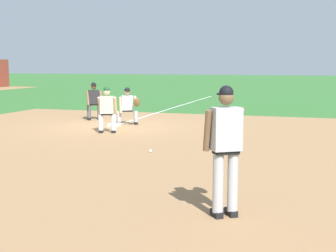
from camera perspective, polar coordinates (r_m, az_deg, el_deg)
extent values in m
plane|color=#336B2D|center=(16.45, -6.57, -0.01)|extent=(160.00, 160.00, 0.00)
cube|color=#9E754C|center=(11.51, -2.68, -3.20)|extent=(18.00, 18.00, 0.01)
cube|color=white|center=(24.00, 1.28, 2.43)|extent=(16.13, 0.10, 0.00)
cube|color=white|center=(16.44, -6.57, 0.14)|extent=(0.38, 0.38, 0.09)
sphere|color=white|center=(11.48, -2.15, -3.06)|extent=(0.07, 0.07, 0.07)
cube|color=black|center=(6.78, 5.94, -10.58)|extent=(0.28, 0.23, 0.09)
cylinder|color=#B2B2B7|center=(6.61, 6.12, -6.93)|extent=(0.15, 0.15, 0.84)
cube|color=black|center=(6.86, 7.68, -10.39)|extent=(0.28, 0.23, 0.09)
cylinder|color=#B2B2B7|center=(6.69, 7.89, -6.78)|extent=(0.15, 0.15, 0.84)
cube|color=black|center=(6.56, 7.07, -3.13)|extent=(0.35, 0.39, 0.06)
cube|color=#B2B2B7|center=(6.51, 7.12, -0.36)|extent=(0.42, 0.47, 0.60)
sphere|color=brown|center=(6.48, 7.11, 3.43)|extent=(0.21, 0.21, 0.21)
sphere|color=black|center=(6.48, 7.12, 4.05)|extent=(0.20, 0.20, 0.20)
cube|color=black|center=(6.56, 6.82, 3.88)|extent=(0.18, 0.20, 0.02)
cylinder|color=brown|center=(6.49, 4.82, -0.58)|extent=(0.21, 0.18, 0.59)
cylinder|color=brown|center=(6.86, 8.11, 0.82)|extent=(0.49, 0.36, 0.41)
ellipsoid|color=brown|center=(6.96, 7.82, -0.46)|extent=(0.36, 0.33, 0.34)
cube|color=black|center=(16.80, -3.93, 0.33)|extent=(0.28, 0.22, 0.09)
cylinder|color=#B2B2B7|center=(16.81, -3.96, 1.14)|extent=(0.15, 0.15, 0.40)
cube|color=black|center=(16.72, -5.96, 0.28)|extent=(0.28, 0.22, 0.09)
cylinder|color=#B2B2B7|center=(16.73, -5.99, 1.09)|extent=(0.15, 0.15, 0.40)
cube|color=black|center=(16.75, -4.98, 1.87)|extent=(0.34, 0.39, 0.06)
cube|color=#B2B2B7|center=(16.72, -4.99, 2.82)|extent=(0.41, 0.47, 0.52)
sphere|color=tan|center=(16.67, -5.00, 4.15)|extent=(0.21, 0.21, 0.21)
sphere|color=black|center=(16.67, -5.00, 4.39)|extent=(0.20, 0.20, 0.20)
cube|color=black|center=(16.58, -4.96, 4.29)|extent=(0.18, 0.20, 0.02)
cylinder|color=tan|center=(16.33, -3.93, 3.23)|extent=(0.55, 0.37, 0.24)
cylinder|color=tan|center=(16.60, -5.80, 2.57)|extent=(0.25, 0.20, 0.58)
ellipsoid|color=brown|center=(16.13, -3.82, 2.91)|extent=(0.29, 0.28, 0.35)
cube|color=black|center=(14.88, -8.15, -0.66)|extent=(0.28, 0.18, 0.09)
cylinder|color=white|center=(14.81, -8.20, 0.41)|extent=(0.15, 0.15, 0.50)
cube|color=black|center=(14.82, -6.63, -0.66)|extent=(0.28, 0.18, 0.09)
cylinder|color=white|center=(14.75, -6.66, 0.41)|extent=(0.15, 0.15, 0.50)
cube|color=black|center=(14.75, -7.45, 1.45)|extent=(0.29, 0.38, 0.06)
cube|color=beige|center=(14.72, -7.47, 2.58)|extent=(0.34, 0.45, 0.54)
sphere|color=#DBB28E|center=(14.71, -7.48, 4.13)|extent=(0.21, 0.21, 0.21)
sphere|color=#194C28|center=(14.70, -7.49, 4.41)|extent=(0.20, 0.20, 0.20)
cube|color=#194C28|center=(14.79, -7.44, 4.33)|extent=(0.15, 0.19, 0.02)
cylinder|color=#DBB28E|center=(14.90, -8.34, 2.49)|extent=(0.34, 0.18, 0.56)
cylinder|color=#DBB28E|center=(14.83, -6.43, 2.50)|extent=(0.34, 0.18, 0.56)
cube|color=black|center=(18.39, -8.34, 0.90)|extent=(0.28, 0.24, 0.09)
cylinder|color=#515154|center=(18.40, -8.38, 1.79)|extent=(0.15, 0.15, 0.50)
cube|color=black|center=(18.33, -9.58, 0.85)|extent=(0.28, 0.24, 0.09)
cylinder|color=#515154|center=(18.34, -9.61, 1.75)|extent=(0.15, 0.15, 0.50)
cube|color=black|center=(18.34, -9.01, 2.61)|extent=(0.36, 0.39, 0.06)
cube|color=#232326|center=(18.32, -9.03, 3.51)|extent=(0.43, 0.47, 0.54)
sphere|color=brown|center=(18.28, -9.05, 4.76)|extent=(0.21, 0.21, 0.21)
sphere|color=black|center=(18.27, -9.05, 4.98)|extent=(0.20, 0.20, 0.20)
cube|color=black|center=(18.19, -9.01, 4.89)|extent=(0.19, 0.20, 0.02)
cylinder|color=brown|center=(18.22, -8.18, 3.40)|extent=(0.32, 0.26, 0.56)
cylinder|color=brown|center=(18.14, -9.74, 3.35)|extent=(0.32, 0.26, 0.56)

